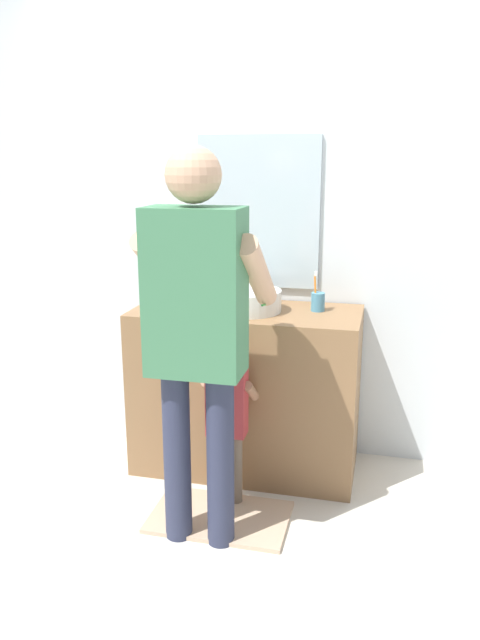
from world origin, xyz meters
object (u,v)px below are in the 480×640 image
object	(u,v)px
toothbrush_cup	(318,301)
soap_bottle	(178,291)
adult_parent	(197,317)
child_toddler	(227,411)

from	to	relation	value
toothbrush_cup	soap_bottle	world-z (taller)	toothbrush_cup
soap_bottle	adult_parent	size ratio (longest dim) A/B	0.10
soap_bottle	child_toddler	size ratio (longest dim) A/B	0.20
child_toddler	adult_parent	distance (m)	0.61
child_toddler	soap_bottle	bearing A→B (deg)	130.20
toothbrush_cup	adult_parent	world-z (taller)	adult_parent
toothbrush_cup	adult_parent	bearing A→B (deg)	-117.80
toothbrush_cup	child_toddler	distance (m)	0.74
toothbrush_cup	adult_parent	distance (m)	0.87
soap_bottle	child_toddler	world-z (taller)	soap_bottle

